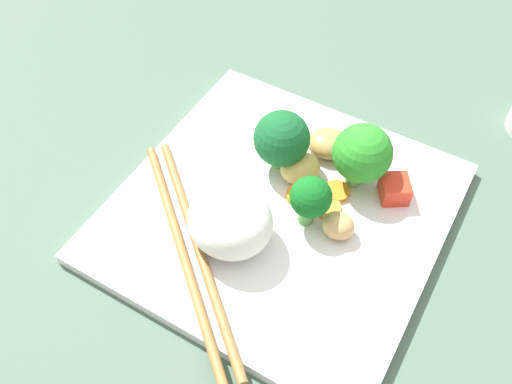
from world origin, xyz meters
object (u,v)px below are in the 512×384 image
(rice_mound, at_px, (230,221))
(chopstick_pair, at_px, (190,250))
(square_plate, at_px, (279,212))
(carrot_slice_1, at_px, (337,191))
(broccoli_floret_0, at_px, (282,139))

(rice_mound, xyz_separation_m, chopstick_pair, (0.03, -0.02, -0.02))
(square_plate, distance_m, carrot_slice_1, 0.05)
(carrot_slice_1, bearing_deg, square_plate, -43.22)
(square_plate, xyz_separation_m, rice_mound, (0.05, -0.02, 0.03))
(chopstick_pair, bearing_deg, broccoli_floret_0, 122.37)
(rice_mound, relative_size, carrot_slice_1, 3.06)
(rice_mound, height_order, carrot_slice_1, rice_mound)
(square_plate, relative_size, broccoli_floret_0, 4.47)
(square_plate, relative_size, rice_mound, 3.81)
(square_plate, relative_size, chopstick_pair, 1.42)
(broccoli_floret_0, bearing_deg, rice_mound, 1.37)
(broccoli_floret_0, relative_size, chopstick_pair, 0.32)
(square_plate, height_order, carrot_slice_1, carrot_slice_1)
(rice_mound, distance_m, chopstick_pair, 0.04)
(square_plate, bearing_deg, rice_mound, -22.42)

